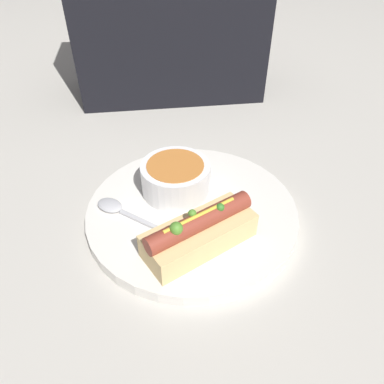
{
  "coord_description": "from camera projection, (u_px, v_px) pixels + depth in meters",
  "views": [
    {
      "loc": [
        -0.05,
        -0.39,
        0.38
      ],
      "look_at": [
        0.0,
        0.0,
        0.05
      ],
      "focal_mm": 35.0,
      "sensor_mm": 36.0,
      "label": 1
    }
  ],
  "objects": [
    {
      "name": "ground_plane",
      "position": [
        192.0,
        217.0,
        0.55
      ],
      "size": [
        4.0,
        4.0,
        0.0
      ],
      "primitive_type": "plane",
      "color": "#BCB7AD"
    },
    {
      "name": "dinner_plate",
      "position": [
        192.0,
        212.0,
        0.54
      ],
      "size": [
        0.3,
        0.3,
        0.02
      ],
      "color": "white",
      "rests_on": "ground_plane"
    },
    {
      "name": "hot_dog",
      "position": [
        196.0,
        232.0,
        0.46
      ],
      "size": [
        0.15,
        0.12,
        0.06
      ],
      "rotation": [
        0.0,
        0.0,
        0.48
      ],
      "color": "#E5C17F",
      "rests_on": "dinner_plate"
    },
    {
      "name": "soup_bowl",
      "position": [
        176.0,
        177.0,
        0.55
      ],
      "size": [
        0.1,
        0.1,
        0.05
      ],
      "color": "white",
      "rests_on": "dinner_plate"
    },
    {
      "name": "spoon",
      "position": [
        118.0,
        209.0,
        0.53
      ],
      "size": [
        0.12,
        0.1,
        0.01
      ],
      "rotation": [
        0.0,
        0.0,
        2.46
      ],
      "color": "#B7B7BC",
      "rests_on": "dinner_plate"
    }
  ]
}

